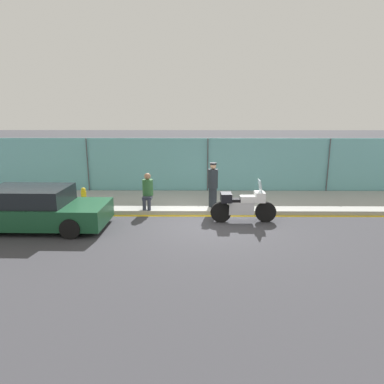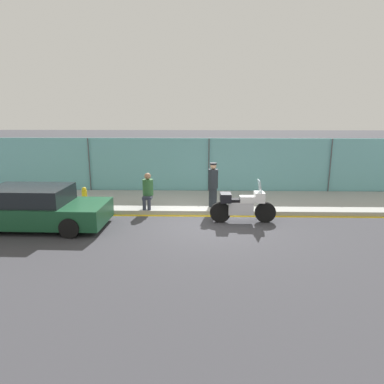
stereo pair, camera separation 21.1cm
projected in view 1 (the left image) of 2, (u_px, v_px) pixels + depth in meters
ground_plane at (212, 225)px, 11.50m from camera, size 120.00×120.00×0.00m
sidewalk at (209, 201)px, 14.23m from camera, size 40.75×3.37×0.16m
curb_paint_stripe at (211, 216)px, 12.52m from camera, size 40.75×0.18×0.01m
storefront_fence at (208, 166)px, 15.68m from camera, size 38.72×0.17×2.56m
motorcycle at (243, 205)px, 11.71m from camera, size 2.26×0.52×1.49m
officer_standing at (213, 184)px, 13.01m from camera, size 0.38×0.38×1.69m
person_seated_on_curb at (148, 189)px, 12.88m from camera, size 0.40×0.69×1.32m
parked_car_far_background at (36, 209)px, 11.09m from camera, size 4.53×2.08×1.36m
fire_hydrant at (84, 196)px, 13.42m from camera, size 0.20×0.26×0.68m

